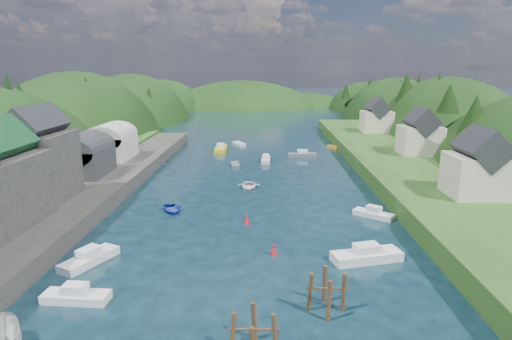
{
  "coord_description": "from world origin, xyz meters",
  "views": [
    {
      "loc": [
        1.34,
        -28.62,
        17.59
      ],
      "look_at": [
        0.0,
        28.0,
        4.0
      ],
      "focal_mm": 30.0,
      "sensor_mm": 36.0,
      "label": 1
    }
  ],
  "objects_px": {
    "piling_cluster_far": "(326,295)",
    "channel_buoy_near": "(273,250)",
    "piling_cluster_near": "(254,337)",
    "channel_buoy_far": "(247,219)"
  },
  "relations": [
    {
      "from": "piling_cluster_far",
      "to": "channel_buoy_near",
      "type": "bearing_deg",
      "value": 111.18
    },
    {
      "from": "piling_cluster_near",
      "to": "channel_buoy_far",
      "type": "relative_size",
      "value": 3.02
    },
    {
      "from": "channel_buoy_far",
      "to": "piling_cluster_far",
      "type": "bearing_deg",
      "value": -69.71
    },
    {
      "from": "piling_cluster_far",
      "to": "channel_buoy_near",
      "type": "height_order",
      "value": "piling_cluster_far"
    },
    {
      "from": "channel_buoy_near",
      "to": "channel_buoy_far",
      "type": "bearing_deg",
      "value": 109.27
    },
    {
      "from": "piling_cluster_near",
      "to": "channel_buoy_far",
      "type": "xyz_separation_m",
      "value": [
        -1.5,
        23.06,
        -0.62
      ]
    },
    {
      "from": "channel_buoy_near",
      "to": "piling_cluster_near",
      "type": "bearing_deg",
      "value": -95.83
    },
    {
      "from": "piling_cluster_near",
      "to": "channel_buoy_near",
      "type": "distance_m",
      "value": 14.62
    },
    {
      "from": "piling_cluster_far",
      "to": "channel_buoy_near",
      "type": "relative_size",
      "value": 3.33
    },
    {
      "from": "piling_cluster_far",
      "to": "piling_cluster_near",
      "type": "bearing_deg",
      "value": -136.94
    }
  ]
}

